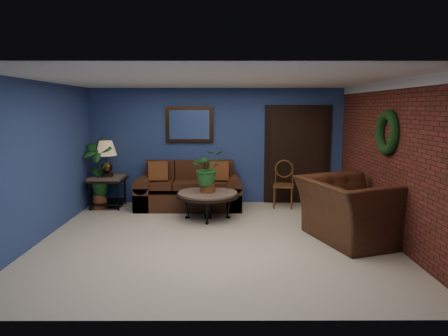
{
  "coord_description": "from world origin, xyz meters",
  "views": [
    {
      "loc": [
        0.12,
        -6.17,
        2.09
      ],
      "look_at": [
        0.14,
        0.55,
        1.07
      ],
      "focal_mm": 32.0,
      "sensor_mm": 36.0,
      "label": 1
    }
  ],
  "objects_px": {
    "side_chair": "(284,180)",
    "table_lamp": "(106,154)",
    "sofa": "(189,192)",
    "coffee_table": "(208,195)",
    "end_table": "(108,184)",
    "armchair": "(352,210)"
  },
  "relations": [
    {
      "from": "sofa",
      "to": "side_chair",
      "type": "bearing_deg",
      "value": 1.14
    },
    {
      "from": "side_chair",
      "to": "sofa",
      "type": "bearing_deg",
      "value": -167.63
    },
    {
      "from": "end_table",
      "to": "table_lamp",
      "type": "distance_m",
      "value": 0.62
    },
    {
      "from": "side_chair",
      "to": "end_table",
      "type": "bearing_deg",
      "value": -167.66
    },
    {
      "from": "sofa",
      "to": "side_chair",
      "type": "height_order",
      "value": "side_chair"
    },
    {
      "from": "side_chair",
      "to": "table_lamp",
      "type": "bearing_deg",
      "value": -167.66
    },
    {
      "from": "sofa",
      "to": "end_table",
      "type": "distance_m",
      "value": 1.73
    },
    {
      "from": "end_table",
      "to": "armchair",
      "type": "height_order",
      "value": "armchair"
    },
    {
      "from": "sofa",
      "to": "armchair",
      "type": "distance_m",
      "value": 3.49
    },
    {
      "from": "coffee_table",
      "to": "armchair",
      "type": "distance_m",
      "value": 2.64
    },
    {
      "from": "sofa",
      "to": "end_table",
      "type": "relative_size",
      "value": 3.0
    },
    {
      "from": "coffee_table",
      "to": "armchair",
      "type": "bearing_deg",
      "value": -28.6
    },
    {
      "from": "end_table",
      "to": "sofa",
      "type": "bearing_deg",
      "value": 1.07
    },
    {
      "from": "coffee_table",
      "to": "end_table",
      "type": "distance_m",
      "value": 2.3
    },
    {
      "from": "coffee_table",
      "to": "table_lamp",
      "type": "distance_m",
      "value": 2.4
    },
    {
      "from": "sofa",
      "to": "end_table",
      "type": "height_order",
      "value": "sofa"
    },
    {
      "from": "armchair",
      "to": "end_table",
      "type": "bearing_deg",
      "value": 46.0
    },
    {
      "from": "sofa",
      "to": "coffee_table",
      "type": "xyz_separation_m",
      "value": [
        0.42,
        -0.89,
        0.13
      ]
    },
    {
      "from": "sofa",
      "to": "coffee_table",
      "type": "distance_m",
      "value": 1.0
    },
    {
      "from": "table_lamp",
      "to": "coffee_table",
      "type": "bearing_deg",
      "value": -22.01
    },
    {
      "from": "armchair",
      "to": "table_lamp",
      "type": "bearing_deg",
      "value": 46.0
    },
    {
      "from": "armchair",
      "to": "coffee_table",
      "type": "bearing_deg",
      "value": 42.93
    }
  ]
}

